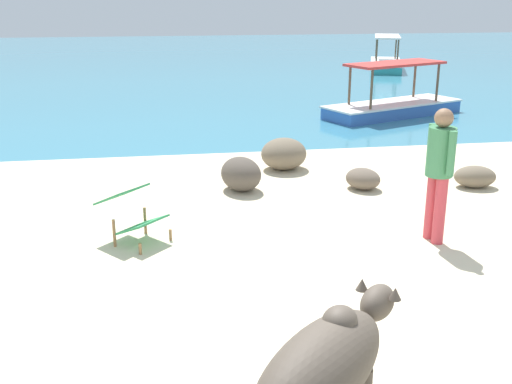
% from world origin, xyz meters
% --- Properties ---
extents(sand_beach, '(18.00, 14.00, 0.04)m').
position_xyz_m(sand_beach, '(0.00, 0.00, 0.02)').
color(sand_beach, beige).
rests_on(sand_beach, ground).
extents(water_surface, '(60.00, 36.00, 0.03)m').
position_xyz_m(water_surface, '(0.00, 22.00, 0.00)').
color(water_surface, teal).
rests_on(water_surface, ground).
extents(cow, '(1.45, 1.50, 0.98)m').
position_xyz_m(cow, '(-0.31, -1.01, 0.69)').
color(cow, '#4C4238').
rests_on(cow, sand_beach).
extents(deck_chair_near, '(0.92, 0.91, 0.68)m').
position_xyz_m(deck_chair_near, '(-1.63, 2.89, 0.42)').
color(deck_chair_near, olive).
rests_on(deck_chair_near, sand_beach).
extents(person_standing, '(0.32, 0.51, 1.62)m').
position_xyz_m(person_standing, '(1.97, 2.33, 0.99)').
color(person_standing, '#CC3D47').
rests_on(person_standing, sand_beach).
extents(shore_rock_large, '(0.69, 0.72, 0.32)m').
position_xyz_m(shore_rock_large, '(1.79, 4.46, 0.20)').
color(shore_rock_large, '#6B5B4C').
rests_on(shore_rock_large, sand_beach).
extents(shore_rock_medium, '(1.10, 1.10, 0.53)m').
position_xyz_m(shore_rock_medium, '(0.81, 5.75, 0.31)').
color(shore_rock_medium, '#756651').
rests_on(shore_rock_medium, sand_beach).
extents(shore_rock_small, '(0.78, 0.88, 0.51)m').
position_xyz_m(shore_rock_small, '(-0.06, 4.69, 0.30)').
color(shore_rock_small, brown).
rests_on(shore_rock_small, sand_beach).
extents(shore_rock_flat, '(0.70, 0.55, 0.33)m').
position_xyz_m(shore_rock_flat, '(3.52, 4.28, 0.21)').
color(shore_rock_flat, '#756651').
rests_on(shore_rock_flat, sand_beach).
extents(boat_blue, '(3.83, 2.49, 1.29)m').
position_xyz_m(boat_blue, '(4.45, 10.17, 0.29)').
color(boat_blue, '#3866B7').
rests_on(boat_blue, water_surface).
extents(boat_teal, '(2.30, 3.85, 1.29)m').
position_xyz_m(boat_teal, '(7.62, 19.22, 0.29)').
color(boat_teal, teal).
rests_on(boat_teal, water_surface).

